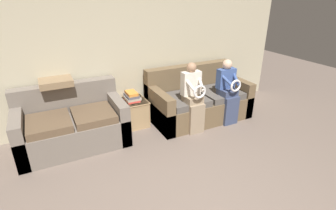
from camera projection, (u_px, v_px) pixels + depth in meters
wall_back at (117, 52)px, 4.44m from camera, size 6.79×0.06×2.55m
couch_main at (198, 101)px, 4.93m from camera, size 1.80×0.96×0.94m
couch_side at (72, 125)px, 4.05m from camera, size 1.58×0.92×0.90m
child_left_seated at (193, 96)px, 4.32m from camera, size 0.33×0.37×1.18m
child_right_seated at (228, 90)px, 4.62m from camera, size 0.34×0.37×1.14m
side_shelf at (133, 112)px, 4.66m from camera, size 0.47×0.52×0.47m
book_stack at (132, 96)px, 4.54m from camera, size 0.25×0.31×0.16m
throw_pillow at (56, 81)px, 4.01m from camera, size 0.48×0.48×0.10m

